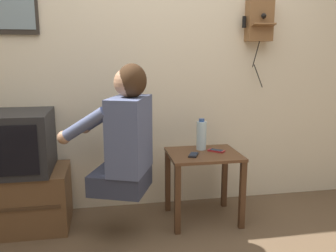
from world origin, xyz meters
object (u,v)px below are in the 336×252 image
television (10,142)px  wall_phone_antique (259,20)px  person (125,135)px  water_bottle (201,135)px  cell_phone_held (194,155)px  cell_phone_spare (216,151)px

television → wall_phone_antique: (1.92, 0.19, 0.88)m
person → wall_phone_antique: 1.45m
person → wall_phone_antique: (1.12, 0.46, 0.80)m
person → water_bottle: person is taller
wall_phone_antique → cell_phone_held: size_ratio=5.45×
television → water_bottle: size_ratio=2.35×
television → cell_phone_held: television is taller
cell_phone_spare → water_bottle: water_bottle is taller
water_bottle → wall_phone_antique: bearing=21.3°
television → cell_phone_spare: size_ratio=4.29×
person → television: (-0.80, 0.28, -0.08)m
person → cell_phone_held: size_ratio=6.27×
wall_phone_antique → cell_phone_spare: wall_phone_antique is taller
cell_phone_spare → person: bearing=145.9°
television → cell_phone_spare: (1.50, -0.09, -0.11)m
wall_phone_antique → water_bottle: (-0.52, -0.20, -0.89)m
cell_phone_spare → water_bottle: bearing=93.2°
television → cell_phone_held: size_ratio=4.13×
wall_phone_antique → television: bearing=-174.4°
wall_phone_antique → cell_phone_spare: bearing=-146.4°
television → wall_phone_antique: bearing=5.6°
wall_phone_antique → cell_phone_spare: (-0.42, -0.28, -0.99)m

